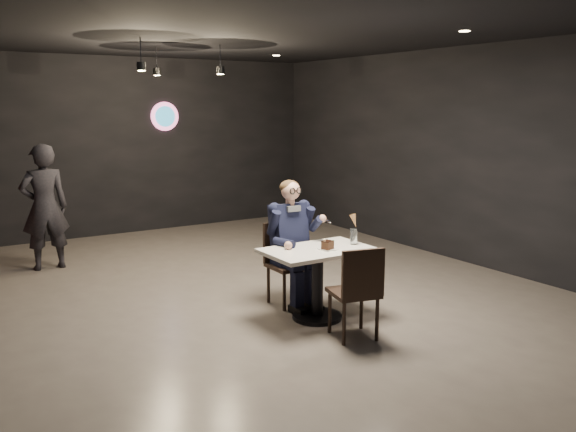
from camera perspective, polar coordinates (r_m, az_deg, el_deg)
floor at (r=6.96m, az=-3.86°, el=-8.12°), size 9.00×9.00×0.00m
wall_sign at (r=11.01m, az=-11.47°, el=9.12°), size 0.50×0.06×0.50m
pendant_lights at (r=8.45m, az=-10.78°, el=14.79°), size 1.40×1.20×0.36m
main_table at (r=6.36m, az=2.77°, el=-6.35°), size 1.10×0.70×0.75m
chair_far at (r=6.78m, az=0.12°, el=-4.54°), size 0.42×0.46×0.92m
chair_near at (r=5.88m, az=6.15°, el=-6.96°), size 0.51×0.54×0.92m
seated_man at (r=6.72m, az=0.12°, el=-2.39°), size 0.60×0.80×1.44m
dessert_plate at (r=6.26m, az=3.77°, el=-3.04°), size 0.22×0.22×0.01m
cake_slice at (r=6.20m, az=3.72°, el=-2.75°), size 0.13×0.12×0.08m
mint_leaf at (r=6.22m, az=4.14°, el=-2.32°), size 0.06×0.04×0.01m
sundae_glass at (r=6.47m, az=6.16°, el=-1.93°), size 0.07×0.07×0.17m
wafer_cone at (r=6.46m, az=6.22°, el=-0.44°), size 0.09×0.09×0.14m
passerby at (r=8.80m, az=-21.82°, el=0.78°), size 0.62×0.41×1.70m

